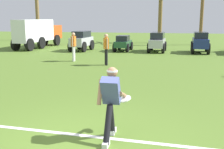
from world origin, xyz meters
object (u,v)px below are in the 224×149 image
parked_car_slot_a (82,40)px  parked_car_slot_b (123,43)px  teammate_midfield (106,46)px  palm_tree_left_of_centre (160,9)px  teammate_deep (74,44)px  frisbee_in_flight (125,99)px  box_truck (38,32)px  frisbee_thrower (111,99)px  parked_car_slot_c (157,41)px  parked_car_slot_d (200,42)px

parked_car_slot_a → parked_car_slot_b: 3.00m
teammate_midfield → palm_tree_left_of_centre: palm_tree_left_of_centre is taller
teammate_deep → parked_car_slot_b: bearing=70.3°
teammate_deep → frisbee_in_flight: bearing=-65.3°
parked_car_slot_b → palm_tree_left_of_centre: size_ratio=0.42×
teammate_midfield → box_truck: (-7.03, 7.17, 0.29)m
teammate_midfield → palm_tree_left_of_centre: bearing=80.4°
frisbee_thrower → parked_car_slot_a: frisbee_thrower is taller
parked_car_slot_a → parked_car_slot_c: parked_car_slot_a is taller
frisbee_thrower → parked_car_slot_c: 14.81m
frisbee_in_flight → parked_car_slot_d: parked_car_slot_d is taller
frisbee_in_flight → palm_tree_left_of_centre: palm_tree_left_of_centre is taller
frisbee_in_flight → parked_car_slot_b: (-2.23, 14.31, -0.12)m
frisbee_thrower → frisbee_in_flight: bearing=64.9°
teammate_deep → parked_car_slot_a: bearing=102.2°
teammate_midfield → parked_car_slot_c: 6.71m
teammate_midfield → parked_car_slot_b: teammate_midfield is taller
teammate_midfield → parked_car_slot_d: 8.07m
teammate_midfield → parked_car_slot_d: (5.19, 6.18, -0.20)m
parked_car_slot_a → palm_tree_left_of_centre: 9.60m
teammate_deep → parked_car_slot_a: (-1.07, 4.94, -0.20)m
parked_car_slot_c → palm_tree_left_of_centre: palm_tree_left_of_centre is taller
frisbee_thrower → box_truck: bearing=119.7°
teammate_midfield → parked_car_slot_a: size_ratio=0.64×
parked_car_slot_b → box_truck: 7.02m
frisbee_thrower → parked_car_slot_d: (3.27, 14.68, -0.05)m
parked_car_slot_c → box_truck: box_truck is taller
parked_car_slot_d → parked_car_slot_c: bearing=177.7°
teammate_midfield → teammate_deep: bearing=155.2°
teammate_deep → parked_car_slot_a: size_ratio=0.64×
frisbee_in_flight → palm_tree_left_of_centre: (0.14, 21.52, 2.49)m
frisbee_in_flight → box_truck: bearing=121.0°
parked_car_slot_a → palm_tree_left_of_centre: palm_tree_left_of_centre is taller
frisbee_thrower → palm_tree_left_of_centre: size_ratio=0.26×
parked_car_slot_a → parked_car_slot_b: (2.97, 0.39, -0.18)m
frisbee_thrower → box_truck: (-8.95, 15.68, 0.44)m
frisbee_thrower → frisbee_in_flight: frisbee_thrower is taller
teammate_deep → palm_tree_left_of_centre: bearing=71.2°
frisbee_in_flight → parked_car_slot_c: 14.35m
frisbee_thrower → parked_car_slot_c: (0.40, 14.80, -0.07)m
box_truck → parked_car_slot_d: bearing=-4.7°
parked_car_slot_b → box_truck: bearing=172.4°
frisbee_thrower → teammate_deep: size_ratio=0.90×
teammate_deep → palm_tree_left_of_centre: size_ratio=0.29×
frisbee_in_flight → teammate_midfield: size_ratio=0.23×
parked_car_slot_c → frisbee_in_flight: bearing=-90.8°
palm_tree_left_of_centre → frisbee_in_flight: bearing=-90.4°
teammate_deep → palm_tree_left_of_centre: palm_tree_left_of_centre is taller
parked_car_slot_c → palm_tree_left_of_centre: bearing=90.4°
parked_car_slot_d → box_truck: size_ratio=0.40×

